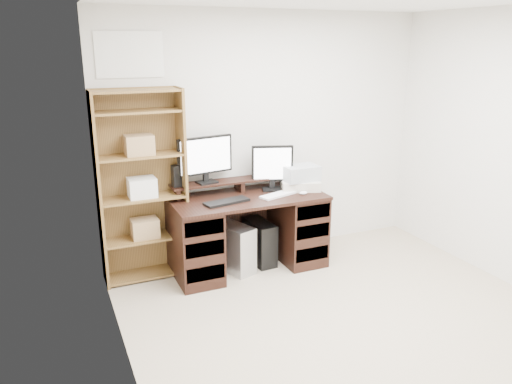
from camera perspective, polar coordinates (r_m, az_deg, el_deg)
room at (r=3.53m, az=14.97°, el=0.82°), size 3.54×4.04×2.54m
desk at (r=4.97m, az=-0.98°, el=-4.45°), size 1.50×0.70×0.75m
riser_shelf at (r=5.01m, az=-1.91°, el=1.19°), size 1.40×0.22×0.12m
monitor_wide at (r=4.84m, az=-5.83°, el=3.99°), size 0.57×0.18×0.45m
monitor_small at (r=5.00m, az=1.88°, el=2.99°), size 0.40×0.21×0.45m
speaker at (r=4.78m, az=-9.07°, el=1.83°), size 0.09×0.09×0.21m
keyboard_black at (r=4.65m, az=-3.37°, el=-1.12°), size 0.45×0.22×0.02m
keyboard_white at (r=4.87m, az=2.63°, el=-0.29°), size 0.43×0.25×0.02m
mouse at (r=4.92m, az=5.44°, el=-0.09°), size 0.10×0.08×0.03m
printer at (r=5.09m, az=5.07°, el=0.85°), size 0.45×0.39×0.10m
basket at (r=5.06m, az=5.10°, el=2.18°), size 0.35×0.26×0.15m
tower_silver at (r=4.97m, az=-2.66°, el=-6.34°), size 0.36×0.52×0.47m
tower_black at (r=5.14m, az=0.39°, el=-5.72°), size 0.22×0.45×0.44m
bookshelf at (r=4.74m, az=-12.96°, el=0.80°), size 0.80×0.30×1.80m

